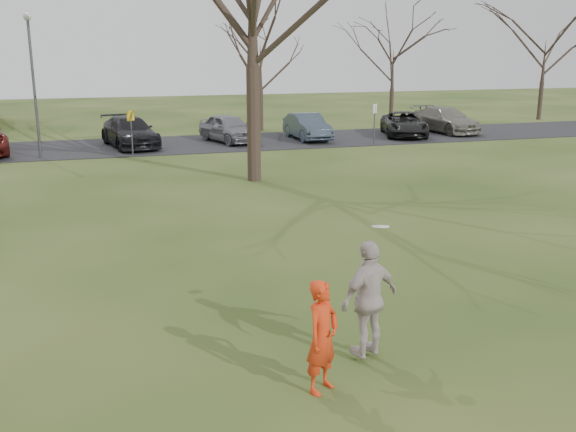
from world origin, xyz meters
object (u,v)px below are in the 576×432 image
object	(u,v)px
car_7	(446,120)
car_3	(130,132)
car_6	(404,124)
lamp_post	(32,68)
car_4	(228,128)
car_5	(307,127)
catching_play	(369,298)
player_defender	(322,337)

from	to	relation	value
car_7	car_3	bearing A→B (deg)	174.18
car_7	car_6	bearing A→B (deg)	-173.31
car_6	lamp_post	world-z (taller)	lamp_post
car_4	lamp_post	world-z (taller)	lamp_post
car_6	lamp_post	bearing A→B (deg)	-155.71
car_5	catching_play	distance (m)	25.38
car_5	car_7	xyz separation A→B (m)	(8.67, 0.53, 0.03)
player_defender	car_4	xyz separation A→B (m)	(3.88, 25.32, -0.08)
catching_play	lamp_post	bearing A→B (deg)	105.84
player_defender	car_7	xyz separation A→B (m)	(16.79, 25.61, -0.09)
lamp_post	car_4	bearing A→B (deg)	15.71
car_3	lamp_post	size ratio (longest dim) A/B	0.80
car_7	lamp_post	size ratio (longest dim) A/B	0.79
car_4	car_7	bearing A→B (deg)	-15.77
car_5	catching_play	size ratio (longest dim) A/B	1.98
car_4	car_6	distance (m)	9.89
lamp_post	car_3	bearing A→B (deg)	30.14
car_6	car_7	bearing A→B (deg)	32.06
car_3	car_4	xyz separation A→B (m)	(5.03, 0.20, -0.01)
player_defender	car_7	world-z (taller)	player_defender
car_3	lamp_post	distance (m)	5.69
player_defender	car_4	size ratio (longest dim) A/B	0.40
catching_play	lamp_post	distance (m)	23.11
catching_play	car_3	bearing A→B (deg)	95.11
car_4	catching_play	world-z (taller)	catching_play
car_3	car_4	distance (m)	5.04
car_4	catching_play	size ratio (longest dim) A/B	2.00
lamp_post	player_defender	bearing A→B (deg)	-77.07
car_7	catching_play	xyz separation A→B (m)	(-15.76, -24.90, 0.28)
car_5	lamp_post	xyz separation A→B (m)	(-13.35, -2.31, 3.24)
car_5	car_6	distance (m)	5.63
car_4	lamp_post	bearing A→B (deg)	178.68
car_7	lamp_post	bearing A→B (deg)	-179.99
car_3	car_5	world-z (taller)	car_3
car_4	car_5	distance (m)	4.26
car_6	car_5	bearing A→B (deg)	-164.30
lamp_post	car_5	bearing A→B (deg)	9.82
car_5	car_7	size ratio (longest dim) A/B	0.85
car_6	car_7	world-z (taller)	car_7
car_5	lamp_post	size ratio (longest dim) A/B	0.67
player_defender	car_5	xyz separation A→B (m)	(8.13, 25.08, -0.11)
player_defender	lamp_post	distance (m)	23.56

